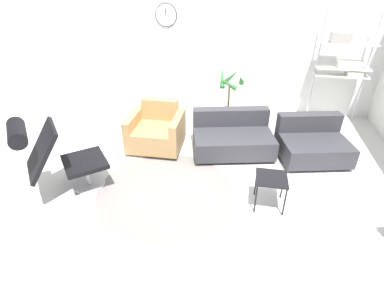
# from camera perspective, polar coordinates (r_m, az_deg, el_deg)

# --- Properties ---
(ground_plane) EXTENTS (12.00, 12.00, 0.00)m
(ground_plane) POSITION_cam_1_polar(r_m,az_deg,el_deg) (4.37, -2.23, -7.02)
(ground_plane) COLOR silver
(wall_back) EXTENTS (12.00, 0.09, 2.80)m
(wall_back) POSITION_cam_1_polar(r_m,az_deg,el_deg) (6.45, 3.40, 18.95)
(wall_back) COLOR silver
(wall_back) RESTS_ON ground_plane
(round_rug) EXTENTS (1.88, 1.88, 0.01)m
(round_rug) POSITION_cam_1_polar(r_m,az_deg,el_deg) (4.20, -5.09, -8.79)
(round_rug) COLOR slate
(round_rug) RESTS_ON ground_plane
(lounge_chair) EXTENTS (1.15, 1.09, 1.11)m
(lounge_chair) POSITION_cam_1_polar(r_m,az_deg,el_deg) (4.17, -25.24, -1.23)
(lounge_chair) COLOR #BCBCC1
(lounge_chair) RESTS_ON ground_plane
(armchair_red) EXTENTS (0.88, 0.83, 0.76)m
(armchair_red) POSITION_cam_1_polar(r_m,az_deg,el_deg) (5.10, -6.72, 2.39)
(armchair_red) COLOR silver
(armchair_red) RESTS_ON ground_plane
(couch_low) EXTENTS (1.43, 1.10, 0.65)m
(couch_low) POSITION_cam_1_polar(r_m,az_deg,el_deg) (5.00, 7.66, 1.16)
(couch_low) COLOR black
(couch_low) RESTS_ON ground_plane
(couch_second) EXTENTS (1.18, 1.04, 0.65)m
(couch_second) POSITION_cam_1_polar(r_m,az_deg,el_deg) (5.15, 21.87, -0.02)
(couch_second) COLOR black
(couch_second) RESTS_ON ground_plane
(side_table) EXTENTS (0.38, 0.38, 0.43)m
(side_table) POSITION_cam_1_polar(r_m,az_deg,el_deg) (3.86, 14.87, -6.82)
(side_table) COLOR black
(side_table) RESTS_ON ground_plane
(potted_plant) EXTENTS (0.49, 0.47, 1.08)m
(potted_plant) POSITION_cam_1_polar(r_m,az_deg,el_deg) (6.02, 7.02, 7.91)
(potted_plant) COLOR #333338
(potted_plant) RESTS_ON ground_plane
(shelf_unit) EXTENTS (0.96, 0.28, 2.04)m
(shelf_unit) POSITION_cam_1_polar(r_m,az_deg,el_deg) (6.37, 27.17, 14.33)
(shelf_unit) COLOR #BCBCC1
(shelf_unit) RESTS_ON ground_plane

